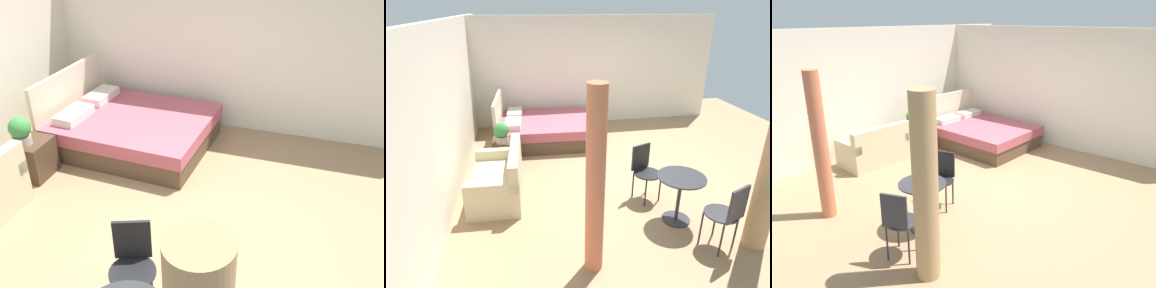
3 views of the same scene
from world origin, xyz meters
TOP-DOWN VIEW (x-y plane):
  - ground_plane at (0.00, 0.00)m, footprint 8.37×9.10m
  - wall_right at (2.68, 0.00)m, footprint 0.12×6.10m
  - bed at (1.57, 1.38)m, footprint 1.86×2.29m
  - nightstand at (0.42, 2.26)m, footprint 0.49×0.44m
  - potted_plant at (0.32, 2.29)m, footprint 0.28×0.28m
  - cafe_chair_near_couch at (-1.10, 0.10)m, footprint 0.54×0.54m

SIDE VIEW (x-z plane):
  - ground_plane at x=0.00m, z-range -0.02..0.00m
  - nightstand at x=0.42m, z-range 0.00..0.52m
  - bed at x=1.57m, z-range -0.27..0.81m
  - cafe_chair_near_couch at x=-1.10m, z-range 0.09..0.96m
  - potted_plant at x=0.32m, z-range 0.52..0.91m
  - wall_right at x=2.68m, z-range 0.00..2.64m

